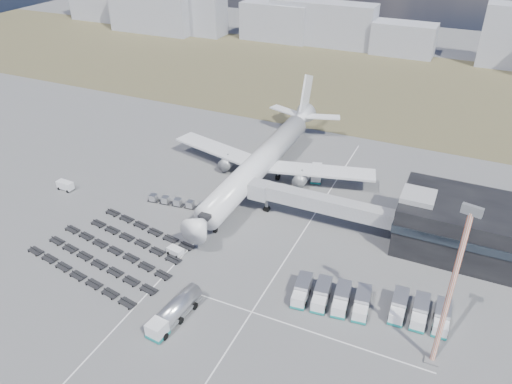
% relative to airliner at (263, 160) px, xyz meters
% --- Properties ---
extents(ground, '(420.00, 420.00, 0.00)m').
position_rel_airliner_xyz_m(ground, '(0.00, -32.38, -5.29)').
color(ground, '#565659').
rests_on(ground, ground).
extents(grass_strip, '(420.00, 90.00, 0.01)m').
position_rel_airliner_xyz_m(grass_strip, '(0.00, 77.62, -5.29)').
color(grass_strip, brown).
rests_on(grass_strip, ground).
extents(lane_markings, '(47.12, 110.00, 0.01)m').
position_rel_airliner_xyz_m(lane_markings, '(9.77, -29.38, -5.29)').
color(lane_markings, silver).
rests_on(lane_markings, ground).
extents(terminal, '(30.40, 16.40, 11.00)m').
position_rel_airliner_xyz_m(terminal, '(47.77, -8.41, -0.04)').
color(terminal, black).
rests_on(terminal, ground).
extents(jet_bridge, '(30.30, 3.80, 7.05)m').
position_rel_airliner_xyz_m(jet_bridge, '(15.90, -11.95, -0.24)').
color(jet_bridge, '#939399').
rests_on(jet_bridge, ground).
extents(airliner, '(51.59, 64.53, 17.62)m').
position_rel_airliner_xyz_m(airliner, '(0.00, 0.00, 0.00)').
color(airliner, silver).
rests_on(airliner, ground).
extents(skyline, '(314.01, 24.34, 25.35)m').
position_rel_airliner_xyz_m(skyline, '(-32.07, 116.56, 4.80)').
color(skyline, '#989AA6').
rests_on(skyline, ground).
extents(fuel_tanker, '(3.93, 11.27, 3.57)m').
position_rel_airliner_xyz_m(fuel_tanker, '(5.59, -47.02, -3.51)').
color(fuel_tanker, silver).
rests_on(fuel_tanker, ground).
extents(pushback_tug, '(3.32, 2.27, 1.40)m').
position_rel_airliner_xyz_m(pushback_tug, '(-3.42, -32.70, -4.59)').
color(pushback_tug, silver).
rests_on(pushback_tug, ground).
extents(utility_van, '(3.94, 1.92, 2.10)m').
position_rel_airliner_xyz_m(utility_van, '(-39.18, -22.97, -4.24)').
color(utility_van, silver).
rests_on(utility_van, ground).
extents(catering_truck, '(3.96, 6.37, 2.72)m').
position_rel_airliner_xyz_m(catering_truck, '(11.36, 5.70, -3.90)').
color(catering_truck, silver).
rests_on(catering_truck, ground).
extents(service_trucks_near, '(13.01, 8.16, 2.74)m').
position_rel_airliner_xyz_m(service_trucks_near, '(27.10, -33.06, -3.81)').
color(service_trucks_near, silver).
rests_on(service_trucks_near, ground).
extents(service_trucks_far, '(9.22, 7.11, 2.73)m').
position_rel_airliner_xyz_m(service_trucks_far, '(40.92, -30.51, -3.81)').
color(service_trucks_far, silver).
rests_on(service_trucks_far, ground).
extents(uld_row, '(14.24, 3.14, 1.55)m').
position_rel_airliner_xyz_m(uld_row, '(-12.10, -18.15, -4.36)').
color(uld_row, black).
rests_on(uld_row, ground).
extents(baggage_dollies, '(30.13, 23.03, 0.74)m').
position_rel_airliner_xyz_m(baggage_dollies, '(-14.31, -37.22, -4.92)').
color(baggage_dollies, black).
rests_on(baggage_dollies, ground).
extents(floodlight_mast, '(2.56, 2.07, 26.82)m').
position_rel_airliner_xyz_m(floodlight_mast, '(44.07, -38.18, 8.15)').
color(floodlight_mast, '#CF4B21').
rests_on(floodlight_mast, ground).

